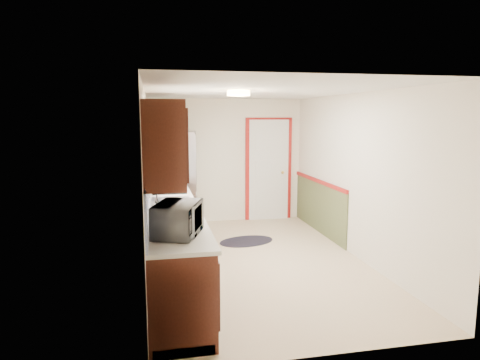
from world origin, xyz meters
name	(u,v)px	position (x,y,z in m)	size (l,w,h in m)	color
room_shell	(257,179)	(0.00, 0.00, 1.20)	(3.20, 5.20, 2.52)	#CEB591
kitchen_run	(169,215)	(-1.24, -0.29, 0.81)	(0.63, 4.00, 2.20)	#34130C
back_wall_trim	(279,177)	(0.99, 2.21, 0.89)	(1.12, 2.30, 2.08)	maroon
ceiling_fixture	(239,93)	(-0.30, -0.20, 2.36)	(0.30, 0.30, 0.06)	#FFD88C
microwave	(178,216)	(-1.20, -1.74, 1.13)	(0.57, 0.31, 0.38)	white
refrigerator	(176,181)	(-1.02, 2.05, 0.90)	(0.83, 0.79, 1.79)	#B7B7BC
rug	(246,241)	(0.07, 0.98, 0.01)	(0.94, 0.60, 0.01)	black
cooktop	(169,190)	(-1.19, 0.75, 0.95)	(0.50, 0.60, 0.02)	black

